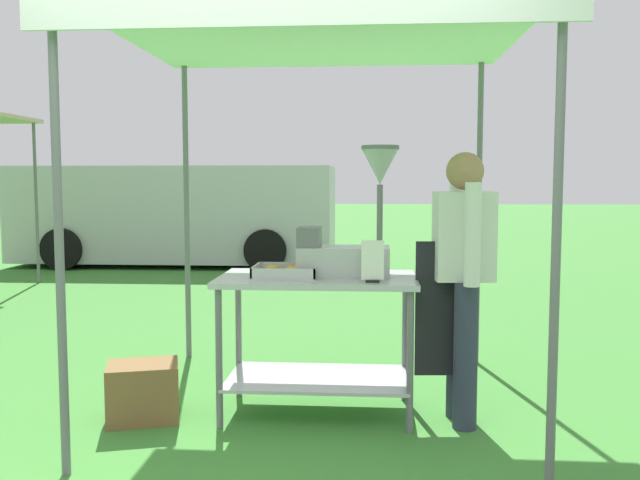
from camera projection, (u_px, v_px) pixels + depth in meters
The scene contains 9 objects.
ground_plane at pixel (331, 293), 8.87m from camera, with size 70.00×70.00×0.00m, color #3D7F33.
stall_canopy at pixel (319, 38), 4.18m from camera, with size 2.53×2.48×2.40m.
donut_cart at pixel (318, 315), 4.22m from camera, with size 1.20×0.69×0.86m.
donut_tray at pixel (285, 273), 4.16m from camera, with size 0.38×0.33×0.07m.
donut_fryer at pixel (350, 234), 4.20m from camera, with size 0.61×0.28×0.79m.
menu_sign at pixel (373, 265), 3.93m from camera, with size 0.13×0.05×0.24m.
vendor at pixel (462, 273), 4.04m from camera, with size 0.46×0.54×1.61m.
supply_crate at pixel (143, 392), 4.15m from camera, with size 0.50×0.44×0.35m.
van_silver at pixel (178, 214), 11.96m from camera, with size 5.40×2.13×1.69m.
Camera 1 is at (0.52, -2.77, 1.44)m, focal length 38.57 mm.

